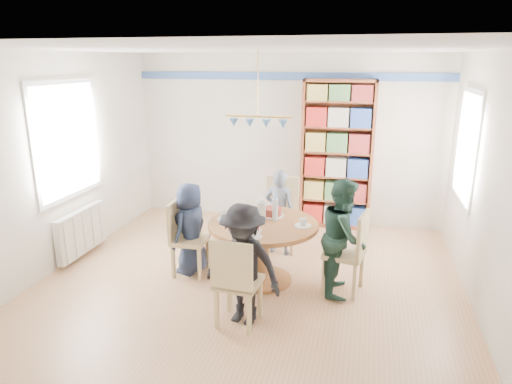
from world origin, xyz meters
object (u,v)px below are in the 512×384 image
(chair_left, at_px, (184,234))
(chair_near, at_px, (236,279))
(dining_table, at_px, (263,238))
(chair_right, at_px, (352,249))
(bookshelf, at_px, (337,156))
(person_right, at_px, (344,237))
(chair_far, at_px, (281,210))
(person_near, at_px, (243,265))
(person_left, at_px, (191,228))
(person_far, at_px, (279,212))
(radiator, at_px, (82,232))

(chair_left, relative_size, chair_near, 0.98)
(dining_table, relative_size, chair_near, 1.36)
(chair_right, distance_m, chair_near, 1.47)
(dining_table, height_order, bookshelf, bookshelf)
(chair_right, xyz_separation_m, chair_near, (-1.07, -1.01, -0.01))
(chair_right, bearing_deg, person_right, 179.08)
(chair_left, xyz_separation_m, person_right, (1.94, -0.01, 0.16))
(dining_table, xyz_separation_m, person_right, (0.94, -0.03, 0.12))
(dining_table, distance_m, chair_far, 1.08)
(chair_right, bearing_deg, person_near, -138.91)
(chair_far, height_order, person_left, person_left)
(person_far, xyz_separation_m, person_near, (-0.02, -1.80, 0.04))
(chair_right, bearing_deg, person_far, 138.04)
(chair_far, height_order, person_right, person_right)
(person_near, bearing_deg, person_far, 102.41)
(chair_left, relative_size, chair_right, 0.97)
(chair_near, distance_m, person_left, 1.40)
(person_left, distance_m, person_near, 1.35)
(radiator, xyz_separation_m, chair_near, (2.53, -1.17, 0.18))
(person_left, relative_size, bookshelf, 0.50)
(chair_left, relative_size, chair_far, 0.93)
(person_left, bearing_deg, person_near, 60.27)
(dining_table, height_order, chair_right, chair_right)
(radiator, bearing_deg, chair_left, -5.73)
(chair_right, relative_size, person_right, 0.72)
(person_left, relative_size, person_near, 0.92)
(chair_left, relative_size, person_left, 0.81)
(chair_right, distance_m, bookshelf, 2.31)
(dining_table, relative_size, person_far, 1.09)
(chair_far, xyz_separation_m, person_left, (-0.95, -1.05, 0.02))
(person_near, relative_size, bookshelf, 0.54)
(chair_near, bearing_deg, bookshelf, 77.47)
(radiator, distance_m, chair_right, 3.61)
(chair_left, distance_m, chair_right, 2.04)
(chair_right, relative_size, chair_far, 0.96)
(radiator, xyz_separation_m, bookshelf, (3.24, 2.04, 0.79))
(person_near, bearing_deg, chair_far, 102.82)
(chair_far, relative_size, chair_near, 1.06)
(chair_near, xyz_separation_m, person_left, (-0.90, 1.08, 0.05))
(dining_table, height_order, person_near, person_near)
(person_left, distance_m, bookshelf, 2.74)
(dining_table, height_order, person_left, person_left)
(chair_right, height_order, bookshelf, bookshelf)
(chair_near, height_order, bookshelf, bookshelf)
(chair_right, height_order, person_right, person_right)
(person_left, xyz_separation_m, person_near, (0.94, -0.96, 0.05))
(person_right, bearing_deg, chair_right, -92.11)
(chair_far, height_order, bookshelf, bookshelf)
(person_near, height_order, bookshelf, bookshelf)
(chair_right, relative_size, person_left, 0.84)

